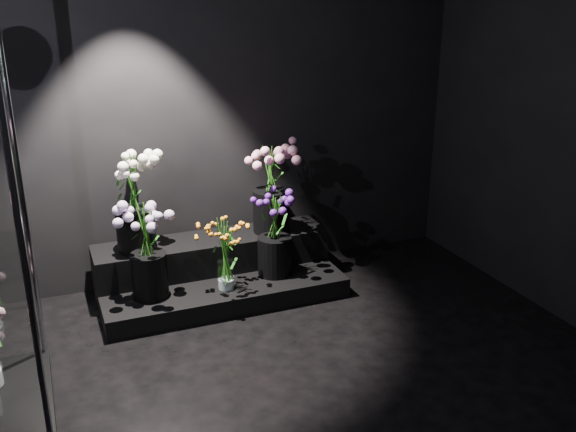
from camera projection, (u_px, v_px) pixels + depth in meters
floor at (320, 412)px, 3.50m from camera, size 4.00×4.00×0.00m
wall_back at (211, 99)px, 4.77m from camera, size 4.00×0.00×4.00m
display_riser at (217, 271)px, 4.84m from camera, size 1.77×0.79×0.39m
bouquet_orange_bells at (225, 253)px, 4.50m from camera, size 0.31×0.31×0.53m
bouquet_lilac at (147, 244)px, 4.36m from camera, size 0.43×0.43×0.67m
bouquet_purple at (274, 231)px, 4.72m from camera, size 0.41×0.41×0.63m
bouquet_cream_roses at (133, 198)px, 4.51m from camera, size 0.49×0.49×0.71m
bouquet_pink_roses at (271, 183)px, 4.86m from camera, size 0.43×0.43×0.69m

